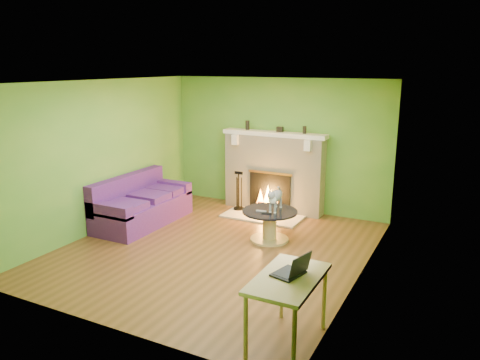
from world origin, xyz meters
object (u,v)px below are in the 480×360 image
object	(u,v)px
coffee_table	(270,223)
cat	(276,199)
sofa	(141,205)
desk	(288,285)

from	to	relation	value
coffee_table	cat	size ratio (longest dim) A/B	1.43
coffee_table	sofa	bearing A→B (deg)	-173.71
coffee_table	desk	bearing A→B (deg)	-63.00
cat	sofa	bearing A→B (deg)	-178.21
sofa	coffee_table	world-z (taller)	sofa
sofa	desk	bearing A→B (deg)	-32.02
sofa	desk	xyz separation A→B (m)	(3.81, -2.38, 0.34)
sofa	desk	world-z (taller)	sofa
sofa	cat	size ratio (longest dim) A/B	3.05
sofa	cat	distance (m)	2.58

